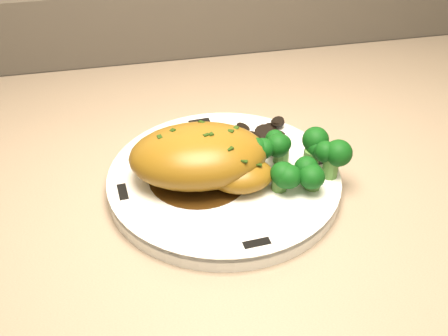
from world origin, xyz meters
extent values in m
cube|color=tan|center=(-0.33, 1.67, 0.79)|extent=(1.86, 0.61, 0.03)
cube|color=#4C443A|center=(-0.33, 1.99, 0.86)|extent=(1.86, 0.02, 0.12)
cylinder|color=white|center=(-0.33, 1.62, 0.81)|extent=(0.30, 0.30, 0.02)
cube|color=black|center=(-0.21, 1.63, 0.82)|extent=(0.01, 0.03, 0.00)
cube|color=black|center=(-0.34, 1.75, 0.82)|extent=(0.03, 0.01, 0.00)
cube|color=black|center=(-0.45, 1.61, 0.82)|extent=(0.01, 0.03, 0.00)
cube|color=black|center=(-0.32, 1.50, 0.82)|extent=(0.03, 0.01, 0.00)
cylinder|color=#371F0A|center=(-0.36, 1.62, 0.82)|extent=(0.12, 0.12, 0.00)
ellipsoid|color=#8F6318|center=(-0.36, 1.62, 0.85)|extent=(0.17, 0.12, 0.06)
ellipsoid|color=#8F6318|center=(-0.32, 1.59, 0.84)|extent=(0.08, 0.06, 0.03)
cube|color=#1C370B|center=(-0.41, 1.63, 0.88)|extent=(0.01, 0.01, 0.00)
cube|color=#1C370B|center=(-0.39, 1.63, 0.88)|extent=(0.01, 0.01, 0.00)
cube|color=#1C370B|center=(-0.37, 1.63, 0.88)|extent=(0.01, 0.01, 0.00)
cube|color=#1C370B|center=(-0.35, 1.63, 0.88)|extent=(0.01, 0.01, 0.00)
cube|color=#1C370B|center=(-0.33, 1.63, 0.88)|extent=(0.01, 0.01, 0.00)
cube|color=#1C370B|center=(-0.31, 1.63, 0.88)|extent=(0.01, 0.01, 0.00)
cylinder|color=black|center=(-0.25, 1.69, 0.82)|extent=(0.02, 0.02, 0.01)
cylinder|color=black|center=(-0.25, 1.69, 0.83)|extent=(0.02, 0.02, 0.01)
cylinder|color=black|center=(-0.26, 1.70, 0.83)|extent=(0.02, 0.02, 0.01)
cylinder|color=black|center=(-0.26, 1.70, 0.82)|extent=(0.03, 0.02, 0.01)
cylinder|color=black|center=(-0.27, 1.71, 0.83)|extent=(0.02, 0.02, 0.01)
cylinder|color=black|center=(-0.28, 1.71, 0.83)|extent=(0.02, 0.02, 0.02)
cylinder|color=black|center=(-0.29, 1.71, 0.82)|extent=(0.02, 0.02, 0.01)
cylinder|color=black|center=(-0.30, 1.71, 0.83)|extent=(0.03, 0.03, 0.00)
cylinder|color=black|center=(-0.31, 1.70, 0.83)|extent=(0.03, 0.03, 0.01)
cylinder|color=black|center=(-0.32, 1.70, 0.82)|extent=(0.03, 0.03, 0.02)
cylinder|color=black|center=(-0.32, 1.69, 0.83)|extent=(0.03, 0.03, 0.01)
cylinder|color=black|center=(-0.32, 1.69, 0.83)|extent=(0.02, 0.02, 0.01)
cylinder|color=black|center=(-0.32, 1.68, 0.82)|extent=(0.03, 0.03, 0.01)
cylinder|color=black|center=(-0.32, 1.67, 0.83)|extent=(0.03, 0.03, 0.01)
cylinder|color=black|center=(-0.31, 1.67, 0.83)|extent=(0.03, 0.03, 0.02)
cylinder|color=black|center=(-0.30, 1.66, 0.82)|extent=(0.03, 0.03, 0.02)
cylinder|color=black|center=(-0.29, 1.66, 0.83)|extent=(0.03, 0.03, 0.01)
cylinder|color=black|center=(-0.28, 1.66, 0.83)|extent=(0.03, 0.03, 0.01)
cylinder|color=black|center=(-0.27, 1.66, 0.82)|extent=(0.03, 0.04, 0.02)
cylinder|color=black|center=(-0.26, 1.67, 0.83)|extent=(0.04, 0.04, 0.01)
cylinder|color=black|center=(-0.26, 1.67, 0.83)|extent=(0.03, 0.04, 0.02)
cylinder|color=black|center=(-0.25, 1.68, 0.82)|extent=(0.04, 0.03, 0.02)
cylinder|color=#508337|center=(-0.29, 1.62, 0.83)|extent=(0.02, 0.02, 0.03)
sphere|color=#07330B|center=(-0.29, 1.62, 0.85)|extent=(0.03, 0.03, 0.03)
cylinder|color=#508337|center=(-0.26, 1.63, 0.83)|extent=(0.02, 0.02, 0.03)
sphere|color=#07330B|center=(-0.26, 1.63, 0.85)|extent=(0.03, 0.03, 0.03)
cylinder|color=#508337|center=(-0.23, 1.62, 0.83)|extent=(0.02, 0.02, 0.03)
sphere|color=#07330B|center=(-0.23, 1.62, 0.85)|extent=(0.03, 0.03, 0.03)
cylinder|color=#508337|center=(-0.27, 1.58, 0.83)|extent=(0.02, 0.02, 0.03)
sphere|color=#07330B|center=(-0.27, 1.58, 0.85)|extent=(0.03, 0.03, 0.03)
cylinder|color=#508337|center=(-0.24, 1.58, 0.83)|extent=(0.02, 0.02, 0.03)
sphere|color=#07330B|center=(-0.24, 1.58, 0.85)|extent=(0.03, 0.03, 0.03)
cylinder|color=#508337|center=(-0.21, 1.59, 0.83)|extent=(0.02, 0.02, 0.03)
sphere|color=#07330B|center=(-0.21, 1.59, 0.85)|extent=(0.03, 0.03, 0.03)
camera|label=1|loc=(-0.44, 1.10, 1.24)|focal=45.00mm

